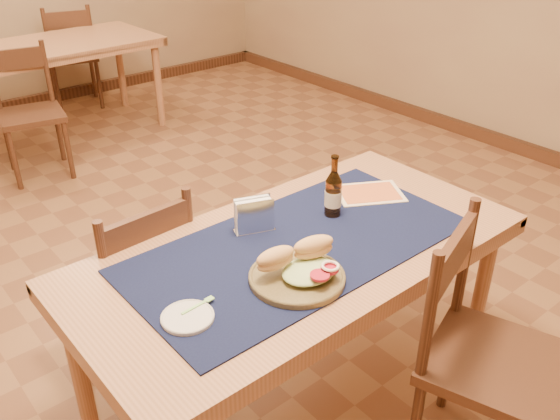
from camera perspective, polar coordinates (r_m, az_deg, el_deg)
room at (r=2.42m, az=-11.23°, el=17.83°), size 6.04×7.04×2.84m
main_table at (r=2.10m, az=1.76°, el=-5.38°), size 1.60×0.80×0.75m
placemat at (r=2.05m, az=1.80°, el=-3.41°), size 1.20×0.60×0.01m
baseboard at (r=2.99m, az=-8.74°, el=-8.36°), size 6.00×7.00×0.10m
back_table at (r=5.07m, az=-21.35°, el=13.77°), size 1.65×0.85×0.75m
chair_main_far at (r=2.42m, az=-13.66°, el=-7.08°), size 0.43×0.43×0.88m
chair_main_near at (r=2.12m, az=19.08°, el=-12.92°), size 0.55×0.55×0.94m
chair_back_near at (r=4.48m, az=-22.95°, el=8.83°), size 0.49×0.49×0.89m
chair_back_far at (r=5.79m, az=-19.43°, el=13.90°), size 0.52×0.52×0.92m
sandwich_plate at (r=1.87m, az=1.87°, el=-5.80°), size 0.31×0.31×0.12m
side_plate at (r=1.75m, az=-8.89°, el=-10.12°), size 0.15×0.15×0.01m
fork at (r=1.78m, az=-7.69°, el=-8.95°), size 0.11×0.02×0.00m
beer_bottle at (r=2.20m, az=5.15°, el=1.60°), size 0.06×0.06×0.24m
napkin_holder at (r=2.10m, az=-2.51°, el=-0.58°), size 0.15×0.10×0.13m
menu_card at (r=2.40m, az=8.58°, el=1.63°), size 0.32×0.30×0.01m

